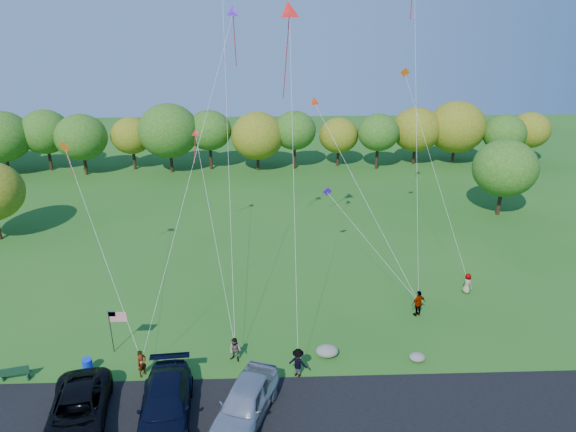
% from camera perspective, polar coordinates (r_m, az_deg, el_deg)
% --- Properties ---
extents(ground, '(140.00, 140.00, 0.00)m').
position_cam_1_polar(ground, '(30.54, -5.21, -16.39)').
color(ground, '#215819').
rests_on(ground, ground).
extents(asphalt_lane, '(44.00, 6.00, 0.06)m').
position_cam_1_polar(asphalt_lane, '(27.53, -5.64, -21.58)').
color(asphalt_lane, black).
rests_on(asphalt_lane, ground).
extents(treeline, '(76.52, 28.06, 8.26)m').
position_cam_1_polar(treeline, '(61.76, -1.52, 9.16)').
color(treeline, '#342113').
rests_on(treeline, ground).
extents(minivan_dark, '(3.66, 6.26, 1.64)m').
position_cam_1_polar(minivan_dark, '(28.45, -22.35, -19.47)').
color(minivan_dark, black).
rests_on(minivan_dark, asphalt_lane).
extents(minivan_navy, '(2.95, 6.28, 1.77)m').
position_cam_1_polar(minivan_navy, '(27.43, -13.48, -19.80)').
color(minivan_navy, black).
rests_on(minivan_navy, asphalt_lane).
extents(minivan_silver, '(3.84, 5.82, 1.84)m').
position_cam_1_polar(minivan_silver, '(26.96, -4.78, -19.91)').
color(minivan_silver, '#B5B8C1').
rests_on(minivan_silver, asphalt_lane).
extents(flyer_a, '(0.67, 0.71, 1.62)m').
position_cam_1_polar(flyer_a, '(30.48, -15.94, -15.47)').
color(flyer_a, '#4C4C59').
rests_on(flyer_a, ground).
extents(flyer_b, '(0.92, 0.85, 1.52)m').
position_cam_1_polar(flyer_b, '(30.56, -5.89, -14.58)').
color(flyer_b, '#4C4C59').
rests_on(flyer_b, ground).
extents(flyer_c, '(1.28, 1.06, 1.73)m').
position_cam_1_polar(flyer_c, '(29.35, 1.12, -15.99)').
color(flyer_c, '#4C4C59').
rests_on(flyer_c, ground).
extents(flyer_d, '(1.17, 0.85, 1.84)m').
position_cam_1_polar(flyer_d, '(35.24, 14.30, -9.38)').
color(flyer_d, '#4C4C59').
rests_on(flyer_d, ground).
extents(flyer_e, '(0.77, 0.88, 1.53)m').
position_cam_1_polar(flyer_e, '(38.86, 19.29, -7.08)').
color(flyer_e, '#4C4C59').
rests_on(flyer_e, ground).
extents(park_bench, '(1.61, 0.62, 0.90)m').
position_cam_1_polar(park_bench, '(32.89, -28.15, -15.14)').
color(park_bench, '#153A20').
rests_on(park_bench, ground).
extents(trash_barrel, '(0.56, 0.56, 0.84)m').
position_cam_1_polar(trash_barrel, '(31.90, -21.37, -15.22)').
color(trash_barrel, '#0E30D5').
rests_on(trash_barrel, ground).
extents(flag_assembly, '(1.04, 0.67, 2.81)m').
position_cam_1_polar(flag_assembly, '(31.92, -18.67, -11.02)').
color(flag_assembly, black).
rests_on(flag_assembly, ground).
extents(boulder_near, '(1.33, 1.04, 0.66)m').
position_cam_1_polar(boulder_near, '(31.12, 4.37, -14.73)').
color(boulder_near, gray).
rests_on(boulder_near, ground).
extents(boulder_far, '(0.93, 0.78, 0.49)m').
position_cam_1_polar(boulder_far, '(31.63, 14.17, -14.96)').
color(boulder_far, gray).
rests_on(boulder_far, ground).
extents(kites_aloft, '(23.90, 11.89, 20.87)m').
position_cam_1_polar(kites_aloft, '(36.41, -0.91, 20.88)').
color(kites_aloft, '#FF1E1C').
rests_on(kites_aloft, ground).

